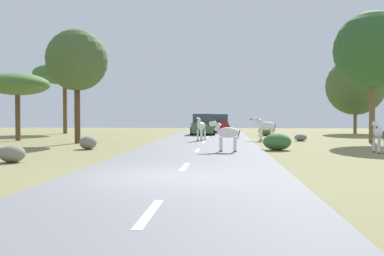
{
  "coord_description": "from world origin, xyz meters",
  "views": [
    {
      "loc": [
        1.65,
        -10.45,
        1.6
      ],
      "look_at": [
        0.22,
        8.1,
        1.07
      ],
      "focal_mm": 38.45,
      "sensor_mm": 36.0,
      "label": 1
    }
  ],
  "objects_px": {
    "car_1": "(219,124)",
    "tree_6": "(356,86)",
    "bush_2": "(266,131)",
    "zebra_1": "(226,133)",
    "zebra_3": "(265,126)",
    "zebra_0": "(201,126)",
    "tree_3": "(65,74)",
    "rock_3": "(301,138)",
    "zebra_2": "(379,134)",
    "tree_0": "(77,61)",
    "rock_1": "(88,143)",
    "tree_1": "(17,85)",
    "bush_0": "(277,142)",
    "rock_4": "(12,154)",
    "car_0": "(203,125)",
    "tree_2": "(373,50)"
  },
  "relations": [
    {
      "from": "rock_3",
      "to": "zebra_2",
      "type": "bearing_deg",
      "value": -77.97
    },
    {
      "from": "tree_2",
      "to": "zebra_0",
      "type": "bearing_deg",
      "value": 177.68
    },
    {
      "from": "zebra_3",
      "to": "tree_6",
      "type": "bearing_deg",
      "value": -13.95
    },
    {
      "from": "tree_1",
      "to": "rock_3",
      "type": "bearing_deg",
      "value": 2.68
    },
    {
      "from": "car_0",
      "to": "tree_2",
      "type": "bearing_deg",
      "value": -41.71
    },
    {
      "from": "zebra_2",
      "to": "rock_3",
      "type": "bearing_deg",
      "value": 104.25
    },
    {
      "from": "rock_4",
      "to": "bush_2",
      "type": "bearing_deg",
      "value": 62.08
    },
    {
      "from": "zebra_2",
      "to": "tree_3",
      "type": "distance_m",
      "value": 28.38
    },
    {
      "from": "zebra_0",
      "to": "zebra_2",
      "type": "xyz_separation_m",
      "value": [
        8.18,
        -7.6,
        -0.12
      ]
    },
    {
      "from": "car_1",
      "to": "tree_1",
      "type": "height_order",
      "value": "tree_1"
    },
    {
      "from": "zebra_0",
      "to": "zebra_3",
      "type": "height_order",
      "value": "zebra_3"
    },
    {
      "from": "tree_3",
      "to": "rock_3",
      "type": "relative_size",
      "value": 8.07
    },
    {
      "from": "tree_2",
      "to": "rock_1",
      "type": "relative_size",
      "value": 8.83
    },
    {
      "from": "zebra_2",
      "to": "tree_2",
      "type": "xyz_separation_m",
      "value": [
        2.22,
        7.18,
        4.75
      ]
    },
    {
      "from": "zebra_1",
      "to": "zebra_3",
      "type": "height_order",
      "value": "zebra_3"
    },
    {
      "from": "zebra_0",
      "to": "zebra_2",
      "type": "relative_size",
      "value": 1.06
    },
    {
      "from": "zebra_3",
      "to": "tree_0",
      "type": "distance_m",
      "value": 12.27
    },
    {
      "from": "tree_1",
      "to": "rock_4",
      "type": "xyz_separation_m",
      "value": [
        6.18,
        -12.34,
        -3.37
      ]
    },
    {
      "from": "zebra_0",
      "to": "zebra_3",
      "type": "distance_m",
      "value": 4.12
    },
    {
      "from": "zebra_3",
      "to": "tree_1",
      "type": "xyz_separation_m",
      "value": [
        -16.12,
        -0.62,
        2.71
      ]
    },
    {
      "from": "tree_6",
      "to": "bush_0",
      "type": "bearing_deg",
      "value": -116.2
    },
    {
      "from": "bush_2",
      "to": "rock_3",
      "type": "bearing_deg",
      "value": -78.46
    },
    {
      "from": "tree_0",
      "to": "tree_3",
      "type": "distance_m",
      "value": 14.39
    },
    {
      "from": "zebra_0",
      "to": "car_1",
      "type": "bearing_deg",
      "value": -80.08
    },
    {
      "from": "bush_0",
      "to": "tree_1",
      "type": "bearing_deg",
      "value": 158.07
    },
    {
      "from": "car_0",
      "to": "rock_3",
      "type": "height_order",
      "value": "car_0"
    },
    {
      "from": "zebra_1",
      "to": "bush_2",
      "type": "height_order",
      "value": "zebra_1"
    },
    {
      "from": "car_1",
      "to": "bush_2",
      "type": "xyz_separation_m",
      "value": [
        3.91,
        -5.95,
        -0.46
      ]
    },
    {
      "from": "car_1",
      "to": "tree_1",
      "type": "bearing_deg",
      "value": -133.11
    },
    {
      "from": "tree_6",
      "to": "bush_2",
      "type": "distance_m",
      "value": 10.93
    },
    {
      "from": "zebra_1",
      "to": "bush_0",
      "type": "distance_m",
      "value": 2.94
    },
    {
      "from": "car_1",
      "to": "tree_6",
      "type": "distance_m",
      "value": 13.14
    },
    {
      "from": "zebra_0",
      "to": "tree_6",
      "type": "distance_m",
      "value": 19.28
    },
    {
      "from": "tree_0",
      "to": "bush_2",
      "type": "distance_m",
      "value": 16.56
    },
    {
      "from": "zebra_1",
      "to": "tree_6",
      "type": "relative_size",
      "value": 0.2
    },
    {
      "from": "tree_0",
      "to": "tree_1",
      "type": "distance_m",
      "value": 5.58
    },
    {
      "from": "zebra_0",
      "to": "zebra_1",
      "type": "height_order",
      "value": "zebra_0"
    },
    {
      "from": "zebra_0",
      "to": "car_1",
      "type": "xyz_separation_m",
      "value": [
        1.01,
        13.91,
        -0.12
      ]
    },
    {
      "from": "bush_0",
      "to": "rock_4",
      "type": "xyz_separation_m",
      "value": [
        -9.81,
        -5.9,
        -0.1
      ]
    },
    {
      "from": "zebra_1",
      "to": "tree_6",
      "type": "height_order",
      "value": "tree_6"
    },
    {
      "from": "rock_1",
      "to": "tree_6",
      "type": "bearing_deg",
      "value": 46.64
    },
    {
      "from": "zebra_0",
      "to": "tree_6",
      "type": "bearing_deg",
      "value": -121.87
    },
    {
      "from": "bush_0",
      "to": "bush_2",
      "type": "xyz_separation_m",
      "value": [
        0.97,
        14.44,
        -0.01
      ]
    },
    {
      "from": "car_1",
      "to": "bush_0",
      "type": "distance_m",
      "value": 20.61
    },
    {
      "from": "zebra_0",
      "to": "zebra_2",
      "type": "distance_m",
      "value": 11.17
    },
    {
      "from": "zebra_2",
      "to": "tree_2",
      "type": "relative_size",
      "value": 0.19
    },
    {
      "from": "zebra_3",
      "to": "zebra_0",
      "type": "bearing_deg",
      "value": 121.08
    },
    {
      "from": "car_1",
      "to": "bush_2",
      "type": "distance_m",
      "value": 7.14
    },
    {
      "from": "car_0",
      "to": "tree_6",
      "type": "distance_m",
      "value": 15.09
    },
    {
      "from": "zebra_3",
      "to": "tree_1",
      "type": "height_order",
      "value": "tree_1"
    }
  ]
}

